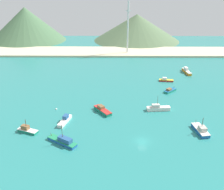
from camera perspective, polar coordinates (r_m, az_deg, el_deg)
name	(u,v)px	position (r m, az deg, el deg)	size (l,w,h in m)	color
ground	(135,101)	(107.66, 5.27, -1.37)	(260.00, 280.00, 0.50)	teal
fishing_boat_0	(65,120)	(92.24, -10.65, -5.65)	(4.15, 8.50, 2.50)	silver
fishing_boat_1	(170,90)	(118.45, 13.01, 1.02)	(6.52, 6.32, 1.77)	#198466
fishing_boat_2	(158,108)	(100.35, 10.40, -2.94)	(9.42, 2.95, 6.36)	silver
fishing_boat_3	(201,130)	(90.05, 19.53, -7.49)	(4.20, 8.75, 5.70)	#1E5BA8
fishing_boat_4	(166,80)	(130.70, 12.15, 3.35)	(7.32, 2.96, 1.95)	red
fishing_boat_6	(27,130)	(89.88, -18.74, -7.49)	(7.50, 4.66, 4.79)	#198466
fishing_boat_7	(63,141)	(81.11, -11.07, -10.20)	(10.32, 7.76, 6.79)	#1E5BA8
fishing_boat_8	(186,71)	(145.85, 16.57, 5.24)	(3.14, 10.51, 3.03)	orange
fishing_boat_9	(102,110)	(97.51, -2.18, -3.45)	(7.50, 8.95, 2.40)	#198466
buoy_0	(56,109)	(102.15, -12.54, -3.15)	(0.73, 0.73, 0.73)	silver
beach_strip	(127,52)	(182.24, 3.39, 9.80)	(247.00, 25.78, 1.20)	beige
hill_west	(26,24)	(230.33, -18.91, 14.98)	(64.16, 64.16, 27.38)	#476B47
hill_central	(137,27)	(221.49, 5.63, 15.05)	(72.84, 72.84, 21.72)	#56704C
radio_tower	(128,28)	(174.70, 3.62, 15.00)	(3.53, 2.83, 35.35)	silver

